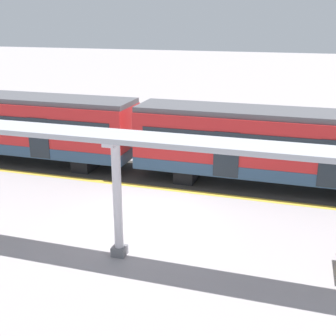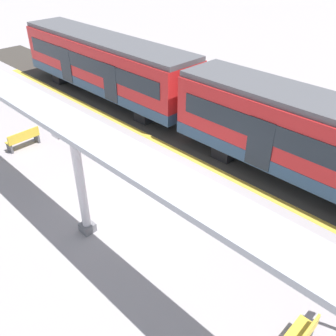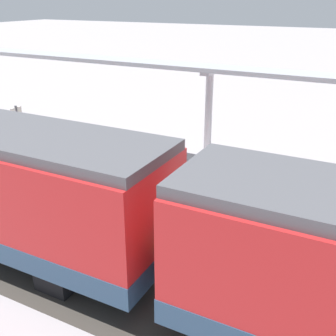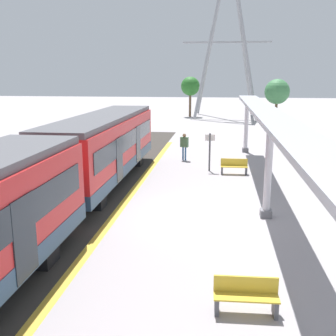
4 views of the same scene
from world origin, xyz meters
name	(u,v)px [view 2 (image 2 of 4)]	position (x,y,z in m)	size (l,w,h in m)	color
ground_plane	(149,194)	(0.00, 0.00, 0.00)	(176.00, 176.00, 0.00)	#9E979A
tactile_edge_strip	(202,163)	(-3.10, 0.00, 0.00)	(0.36, 35.30, 0.01)	gold
trackbed	(227,149)	(-4.88, 0.00, 0.00)	(3.20, 47.30, 0.01)	#38332D
train_near_carriage	(105,66)	(-4.87, -9.01, 1.83)	(2.65, 12.92, 3.48)	red
train_far_carriage	(331,149)	(-4.87, 4.50, 1.83)	(2.65, 12.92, 3.48)	red
canopy_pillar_second	(81,183)	(2.83, 0.10, 1.96)	(1.10, 0.44, 3.86)	slate
canopy_beam	(74,126)	(2.83, 0.22, 3.94)	(1.20, 28.32, 0.16)	#A8AAB2
bench_mid_platform	(23,139)	(1.65, -6.65, 0.44)	(1.52, 0.50, 0.86)	gold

